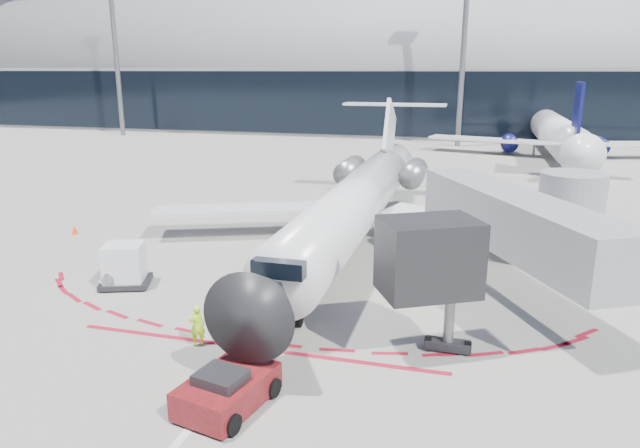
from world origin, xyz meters
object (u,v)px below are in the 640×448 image
(pushback_tug, at_px, (227,390))
(ramp_worker, at_px, (197,326))
(uld_container, at_px, (125,265))
(regional_jet, at_px, (358,200))

(pushback_tug, height_order, ramp_worker, ramp_worker)
(ramp_worker, xyz_separation_m, uld_container, (-5.98, 4.54, 0.21))
(pushback_tug, bearing_deg, uld_container, 150.17)
(uld_container, bearing_deg, regional_jet, 25.62)
(ramp_worker, bearing_deg, pushback_tug, 93.58)
(pushback_tug, height_order, uld_container, uld_container)
(pushback_tug, bearing_deg, ramp_worker, 141.16)
(regional_jet, distance_m, ramp_worker, 14.23)
(pushback_tug, xyz_separation_m, uld_container, (-8.64, 7.86, 0.44))
(regional_jet, height_order, ramp_worker, regional_jet)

